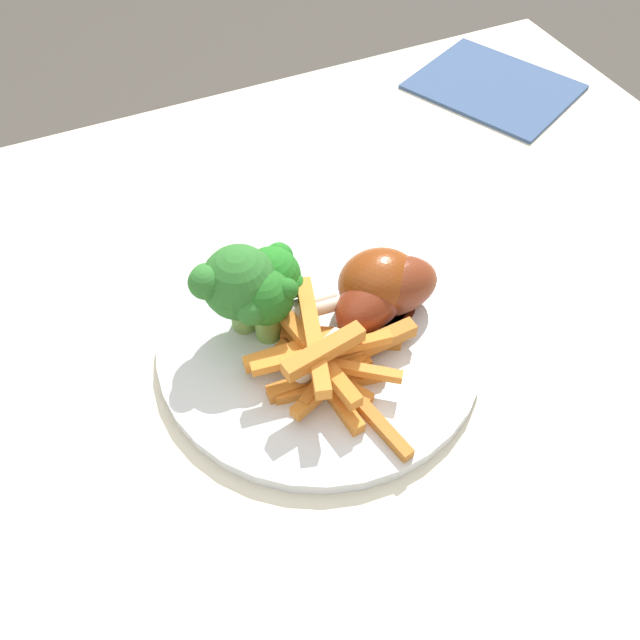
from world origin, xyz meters
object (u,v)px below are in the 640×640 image
broccoli_floret_front (272,276)px  broccoli_floret_back (264,300)px  chicken_drumstick_near (370,302)px  chicken_drumstick_extra (386,288)px  broccoli_floret_middle (233,287)px  dining_table (257,408)px  chicken_drumstick_far (374,284)px  carrot_fries_pile (329,361)px  dinner_plate (320,341)px

broccoli_floret_front → broccoli_floret_back: size_ratio=0.95×
chicken_drumstick_near → chicken_drumstick_extra: size_ratio=1.08×
broccoli_floret_middle → chicken_drumstick_extra: size_ratio=0.62×
broccoli_floret_middle → dining_table: bearing=17.3°
broccoli_floret_front → chicken_drumstick_near: (0.06, -0.04, -0.02)m
chicken_drumstick_extra → broccoli_floret_back: bearing=172.0°
broccoli_floret_front → chicken_drumstick_near: bearing=-32.3°
chicken_drumstick_near → chicken_drumstick_extra: 0.02m
broccoli_floret_middle → chicken_drumstick_far: bearing=-11.5°
dining_table → broccoli_floret_front: (0.03, 0.01, 0.16)m
carrot_fries_pile → chicken_drumstick_extra: (0.07, 0.04, 0.01)m
chicken_drumstick_far → broccoli_floret_back: bearing=175.5°
dinner_plate → broccoli_floret_back: bearing=153.1°
carrot_fries_pile → chicken_drumstick_far: (0.06, 0.05, 0.01)m
dinner_plate → dining_table: bearing=144.3°
dinner_plate → carrot_fries_pile: 0.04m
dining_table → carrot_fries_pile: 0.16m
broccoli_floret_back → chicken_drumstick_extra: 0.10m
chicken_drumstick_near → chicken_drumstick_extra: (0.02, 0.00, 0.00)m
chicken_drumstick_near → chicken_drumstick_far: 0.02m
broccoli_floret_front → chicken_drumstick_near: 0.08m
dinner_plate → chicken_drumstick_extra: bearing=4.9°
dinner_plate → chicken_drumstick_extra: (0.06, 0.01, 0.03)m
broccoli_floret_back → broccoli_floret_front: bearing=56.2°
broccoli_floret_middle → chicken_drumstick_extra: bearing=-13.9°
broccoli_floret_front → dining_table: bearing=-167.7°
broccoli_floret_middle → carrot_fries_pile: size_ratio=0.51×
dinner_plate → chicken_drumstick_extra: chicken_drumstick_extra is taller
dining_table → chicken_drumstick_far: 0.18m
broccoli_floret_middle → broccoli_floret_back: (0.02, -0.01, -0.01)m
broccoli_floret_back → carrot_fries_pile: (0.03, -0.05, -0.03)m
chicken_drumstick_far → chicken_drumstick_near: bearing=-129.6°
chicken_drumstick_near → broccoli_floret_back: bearing=167.2°
broccoli_floret_back → chicken_drumstick_extra: broccoli_floret_back is taller
broccoli_floret_front → chicken_drumstick_near: size_ratio=0.46×
broccoli_floret_front → chicken_drumstick_far: (0.07, -0.03, -0.01)m
dining_table → chicken_drumstick_extra: chicken_drumstick_extra is taller
broccoli_floret_front → carrot_fries_pile: size_ratio=0.40×
carrot_fries_pile → chicken_drumstick_near: (0.05, 0.04, 0.00)m
dinner_plate → broccoli_floret_back: broccoli_floret_back is taller
dining_table → chicken_drumstick_far: (0.10, -0.02, 0.15)m
dining_table → chicken_drumstick_extra: size_ratio=8.25×
broccoli_floret_middle → broccoli_floret_front: bearing=13.2°
dinner_plate → broccoli_floret_middle: 0.08m
broccoli_floret_front → broccoli_floret_middle: 0.04m
broccoli_floret_front → carrot_fries_pile: 0.08m
dining_table → chicken_drumstick_far: bearing=-13.2°
broccoli_floret_back → chicken_drumstick_near: (0.08, -0.02, -0.02)m
chicken_drumstick_near → carrot_fries_pile: bearing=-145.3°
dinner_plate → carrot_fries_pile: bearing=-103.8°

